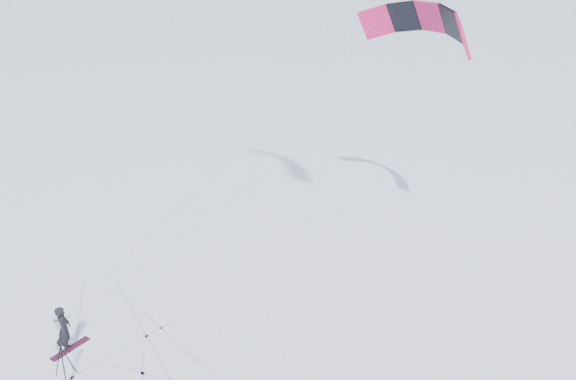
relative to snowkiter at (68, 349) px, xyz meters
name	(u,v)px	position (x,y,z in m)	size (l,w,h in m)	color
horizon_hills	(72,316)	(0.46, -3.65, 3.82)	(704.00, 704.00, 9.15)	#1A1F34
snowkiter	(68,349)	(0.00, 0.00, 0.00)	(0.68, 0.44, 1.85)	black
snowboard	(70,349)	(0.07, -0.02, 0.02)	(1.57, 0.29, 0.04)	maroon
tripod	(62,355)	(-0.14, -1.58, 1.02)	(0.72, 0.63, 1.59)	black
power_kite	(421,24)	(16.24, 2.62, 10.50)	(17.54, 6.45, 10.12)	#B7144C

